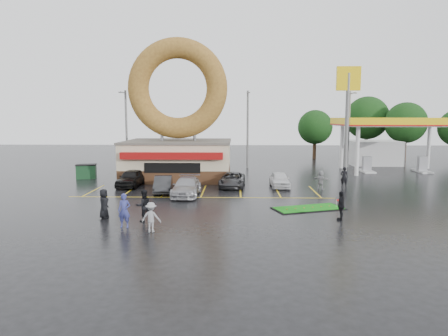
{
  "coord_description": "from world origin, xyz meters",
  "views": [
    {
      "loc": [
        2.6,
        -25.84,
        5.96
      ],
      "look_at": [
        1.74,
        3.6,
        2.2
      ],
      "focal_mm": 32.0,
      "sensor_mm": 36.0,
      "label": 1
    }
  ],
  "objects_px": {
    "streetlight_left": "(126,127)",
    "streetlight_right": "(349,127)",
    "shell_sign": "(348,102)",
    "car_dgrey": "(163,184)",
    "donut_shop": "(178,133)",
    "streetlight_mid": "(248,127)",
    "gas_station": "(386,137)",
    "person_blue": "(124,211)",
    "car_silver": "(186,187)",
    "car_black": "(131,178)",
    "car_white": "(280,180)",
    "putting_green": "(308,208)",
    "car_grey": "(232,180)",
    "dumpster": "(86,172)",
    "person_cameraman": "(341,206)"
  },
  "relations": [
    {
      "from": "gas_station",
      "to": "car_grey",
      "type": "relative_size",
      "value": 3.05
    },
    {
      "from": "car_white",
      "to": "putting_green",
      "type": "distance_m",
      "value": 8.22
    },
    {
      "from": "streetlight_right",
      "to": "person_blue",
      "type": "height_order",
      "value": "streetlight_right"
    },
    {
      "from": "car_silver",
      "to": "car_grey",
      "type": "distance_m",
      "value": 5.23
    },
    {
      "from": "car_silver",
      "to": "car_black",
      "type": "bearing_deg",
      "value": 144.09
    },
    {
      "from": "donut_shop",
      "to": "car_white",
      "type": "height_order",
      "value": "donut_shop"
    },
    {
      "from": "car_dgrey",
      "to": "streetlight_mid",
      "type": "bearing_deg",
      "value": 58.39
    },
    {
      "from": "donut_shop",
      "to": "streetlight_mid",
      "type": "distance_m",
      "value": 10.59
    },
    {
      "from": "streetlight_right",
      "to": "putting_green",
      "type": "xyz_separation_m",
      "value": [
        -8.61,
        -22.05,
        -4.75
      ]
    },
    {
      "from": "donut_shop",
      "to": "streetlight_mid",
      "type": "relative_size",
      "value": 1.5
    },
    {
      "from": "donut_shop",
      "to": "car_grey",
      "type": "relative_size",
      "value": 3.01
    },
    {
      "from": "donut_shop",
      "to": "car_dgrey",
      "type": "bearing_deg",
      "value": -91.31
    },
    {
      "from": "gas_station",
      "to": "person_blue",
      "type": "relative_size",
      "value": 7.34
    },
    {
      "from": "car_dgrey",
      "to": "dumpster",
      "type": "distance_m",
      "value": 11.28
    },
    {
      "from": "car_dgrey",
      "to": "person_blue",
      "type": "distance_m",
      "value": 10.24
    },
    {
      "from": "car_grey",
      "to": "person_cameraman",
      "type": "bearing_deg",
      "value": -55.74
    },
    {
      "from": "streetlight_mid",
      "to": "dumpster",
      "type": "height_order",
      "value": "streetlight_mid"
    },
    {
      "from": "dumpster",
      "to": "shell_sign",
      "type": "bearing_deg",
      "value": -13.95
    },
    {
      "from": "gas_station",
      "to": "car_white",
      "type": "xyz_separation_m",
      "value": [
        -13.62,
        -12.94,
        -3.05
      ]
    },
    {
      "from": "shell_sign",
      "to": "car_black",
      "type": "relative_size",
      "value": 2.46
    },
    {
      "from": "shell_sign",
      "to": "streetlight_left",
      "type": "distance_m",
      "value": 24.46
    },
    {
      "from": "shell_sign",
      "to": "car_silver",
      "type": "height_order",
      "value": "shell_sign"
    },
    {
      "from": "streetlight_mid",
      "to": "car_silver",
      "type": "bearing_deg",
      "value": -106.98
    },
    {
      "from": "shell_sign",
      "to": "dumpster",
      "type": "bearing_deg",
      "value": 179.08
    },
    {
      "from": "streetlight_left",
      "to": "streetlight_right",
      "type": "relative_size",
      "value": 1.0
    },
    {
      "from": "donut_shop",
      "to": "person_blue",
      "type": "bearing_deg",
      "value": -91.38
    },
    {
      "from": "gas_station",
      "to": "person_blue",
      "type": "bearing_deg",
      "value": -132.26
    },
    {
      "from": "shell_sign",
      "to": "car_black",
      "type": "distance_m",
      "value": 20.91
    },
    {
      "from": "gas_station",
      "to": "car_silver",
      "type": "distance_m",
      "value": 27.2
    },
    {
      "from": "car_grey",
      "to": "dumpster",
      "type": "distance_m",
      "value": 14.98
    },
    {
      "from": "streetlight_right",
      "to": "person_cameraman",
      "type": "distance_m",
      "value": 26.2
    },
    {
      "from": "shell_sign",
      "to": "person_cameraman",
      "type": "height_order",
      "value": "shell_sign"
    },
    {
      "from": "streetlight_left",
      "to": "streetlight_mid",
      "type": "bearing_deg",
      "value": 4.09
    },
    {
      "from": "streetlight_right",
      "to": "car_dgrey",
      "type": "height_order",
      "value": "streetlight_right"
    },
    {
      "from": "streetlight_right",
      "to": "car_silver",
      "type": "xyz_separation_m",
      "value": [
        -17.14,
        -17.83,
        -4.09
      ]
    },
    {
      "from": "streetlight_mid",
      "to": "car_black",
      "type": "xyz_separation_m",
      "value": [
        -10.42,
        -12.92,
        -4.05
      ]
    },
    {
      "from": "streetlight_left",
      "to": "putting_green",
      "type": "distance_m",
      "value": 26.96
    },
    {
      "from": "donut_shop",
      "to": "car_white",
      "type": "bearing_deg",
      "value": -27.93
    },
    {
      "from": "car_dgrey",
      "to": "car_silver",
      "type": "relative_size",
      "value": 0.81
    },
    {
      "from": "shell_sign",
      "to": "car_dgrey",
      "type": "relative_size",
      "value": 2.73
    },
    {
      "from": "gas_station",
      "to": "shell_sign",
      "type": "relative_size",
      "value": 1.29
    },
    {
      "from": "streetlight_mid",
      "to": "car_black",
      "type": "height_order",
      "value": "streetlight_mid"
    },
    {
      "from": "car_silver",
      "to": "dumpster",
      "type": "bearing_deg",
      "value": 143.22
    },
    {
      "from": "car_silver",
      "to": "person_blue",
      "type": "xyz_separation_m",
      "value": [
        -2.29,
        -8.93,
        0.24
      ]
    },
    {
      "from": "gas_station",
      "to": "car_grey",
      "type": "xyz_separation_m",
      "value": [
        -17.68,
        -12.94,
        -3.08
      ]
    },
    {
      "from": "streetlight_mid",
      "to": "person_cameraman",
      "type": "distance_m",
      "value": 24.65
    },
    {
      "from": "car_silver",
      "to": "dumpster",
      "type": "height_order",
      "value": "car_silver"
    },
    {
      "from": "donut_shop",
      "to": "person_cameraman",
      "type": "xyz_separation_m",
      "value": [
        11.74,
        -15.92,
        -3.61
      ]
    },
    {
      "from": "streetlight_right",
      "to": "car_black",
      "type": "bearing_deg",
      "value": -148.17
    },
    {
      "from": "shell_sign",
      "to": "streetlight_right",
      "type": "relative_size",
      "value": 1.18
    }
  ]
}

